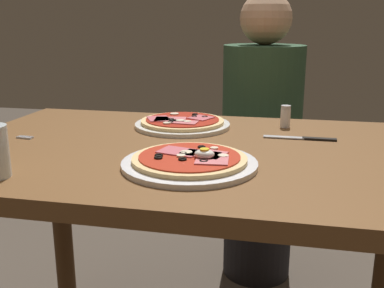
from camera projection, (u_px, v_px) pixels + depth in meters
The scene contains 7 objects.
dining_table at pixel (192, 189), 1.19m from camera, with size 1.28×0.82×0.76m.
pizza_foreground at pixel (190, 161), 1.00m from camera, with size 0.30×0.30×0.05m.
pizza_across_left at pixel (182, 123), 1.37m from camera, with size 0.29×0.29×0.03m.
fork at pixel (4, 136), 1.26m from camera, with size 0.16×0.03×0.00m.
knife at pixel (305, 138), 1.23m from camera, with size 0.20×0.02×0.01m.
salt_shaker at pixel (285, 117), 1.36m from camera, with size 0.03×0.03×0.07m.
diner_person at pixel (261, 149), 1.86m from camera, with size 0.32×0.32×1.18m.
Camera 1 is at (0.23, -1.09, 1.07)m, focal length 42.41 mm.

